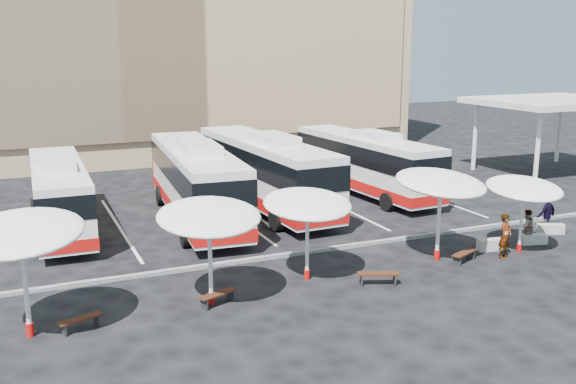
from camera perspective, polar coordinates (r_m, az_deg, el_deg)
name	(u,v)px	position (r m, az deg, el deg)	size (l,w,h in m)	color
ground	(295,259)	(27.22, 0.60, -6.02)	(120.00, 120.00, 0.00)	black
service_canopy	(553,103)	(48.26, 22.46, 7.29)	(10.00, 8.00, 5.20)	silver
curb_divider	(290,254)	(27.63, 0.17, -5.56)	(34.00, 0.25, 0.15)	black
bay_lines	(233,214)	(34.36, -4.87, -1.99)	(24.15, 12.00, 0.01)	white
bus_0	(59,193)	(32.92, -19.68, -0.07)	(2.87, 11.48, 3.63)	silver
bus_1	(196,180)	(33.02, -8.19, 1.09)	(3.85, 13.30, 4.16)	silver
bus_2	(264,169)	(35.19, -2.11, 2.02)	(3.58, 13.47, 4.24)	silver
bus_3	(365,161)	(38.87, 6.85, 2.73)	(3.52, 12.43, 3.90)	silver
sunshade_0	(20,233)	(20.87, -22.69, -3.41)	(4.90, 4.93, 3.94)	silver
sunshade_1	(209,217)	(21.91, -7.04, -2.22)	(3.81, 3.86, 3.72)	silver
sunshade_2	(307,204)	(24.12, 1.74, -1.11)	(3.46, 3.50, 3.53)	silver
sunshade_3	(441,183)	(27.03, 13.43, 0.77)	(4.53, 4.57, 3.89)	silver
sunshade_4	(524,189)	(29.20, 20.25, 0.28)	(3.68, 3.71, 3.35)	silver
wood_bench_0	(80,321)	(21.75, -17.99, -10.84)	(1.42, 0.78, 0.42)	black
wood_bench_1	(218,296)	(22.71, -6.27, -9.16)	(1.49, 0.86, 0.44)	black
wood_bench_2	(378,276)	(24.58, 8.02, -7.38)	(1.60, 0.99, 0.48)	black
wood_bench_3	(464,255)	(27.76, 15.39, -5.38)	(1.48, 0.91, 0.44)	black
conc_bench_0	(492,245)	(29.76, 17.67, -4.48)	(1.31, 0.44, 0.49)	gray
conc_bench_1	(533,239)	(31.25, 20.98, -3.94)	(1.20, 0.40, 0.45)	gray
conc_bench_2	(550,229)	(33.25, 22.30, -3.05)	(1.24, 0.41, 0.47)	gray
passenger_0	(505,236)	(28.68, 18.74, -3.72)	(0.70, 0.46, 1.92)	black
passenger_1	(527,227)	(31.10, 20.45, -2.90)	(0.77, 0.60, 1.58)	black
passenger_3	(546,211)	(33.52, 21.98, -1.60)	(1.24, 0.72, 1.93)	black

